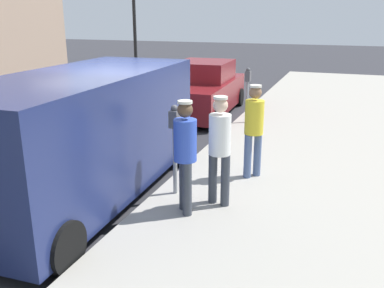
{
  "coord_description": "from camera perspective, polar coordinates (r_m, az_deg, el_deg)",
  "views": [
    {
      "loc": [
        3.89,
        -6.88,
        3.05
      ],
      "look_at": [
        1.65,
        -0.81,
        1.05
      ],
      "focal_mm": 39.31,
      "sensor_mm": 36.0,
      "label": 1
    }
  ],
  "objects": [
    {
      "name": "parked_sedan_ahead",
      "position": [
        13.37,
        1.41,
        7.26
      ],
      "size": [
        2.09,
        4.47,
        1.65
      ],
      "color": "maroon",
      "rests_on": "ground"
    },
    {
      "name": "traffic_light_corner",
      "position": [
        21.45,
        -10.02,
        18.18
      ],
      "size": [
        2.48,
        0.42,
        5.2
      ],
      "color": "black",
      "rests_on": "ground"
    },
    {
      "name": "pedestrian_in_blue",
      "position": [
        6.16,
        -0.93,
        -0.81
      ],
      "size": [
        0.34,
        0.34,
        1.73
      ],
      "color": "#383D47",
      "rests_on": "sidewalk_slab"
    },
    {
      "name": "pedestrian_in_yellow",
      "position": [
        7.66,
        8.4,
        2.53
      ],
      "size": [
        0.34,
        0.34,
        1.71
      ],
      "color": "#4C608C",
      "rests_on": "sidewalk_slab"
    },
    {
      "name": "pedestrian_in_white",
      "position": [
        6.45,
        3.77,
        0.01
      ],
      "size": [
        0.36,
        0.34,
        1.74
      ],
      "color": "#383D47",
      "rests_on": "sidewalk_slab"
    },
    {
      "name": "ground_plane",
      "position": [
        8.47,
        -8.63,
        -4.13
      ],
      "size": [
        80.0,
        80.0,
        0.0
      ],
      "primitive_type": "plane",
      "color": "#2D2D33"
    },
    {
      "name": "sidewalk_slab",
      "position": [
        7.5,
        15.71,
        -6.86
      ],
      "size": [
        5.0,
        32.0,
        0.15
      ],
      "primitive_type": "cube",
      "color": "#9E998E",
      "rests_on": "ground"
    },
    {
      "name": "parking_meter_far",
      "position": [
        11.72,
        7.55,
        7.86
      ],
      "size": [
        0.14,
        0.18,
        1.52
      ],
      "color": "gray",
      "rests_on": "sidewalk_slab"
    },
    {
      "name": "parked_van",
      "position": [
        7.23,
        -14.55,
        1.44
      ],
      "size": [
        2.27,
        5.26,
        2.15
      ],
      "color": "navy",
      "rests_on": "ground"
    },
    {
      "name": "parking_meter_near",
      "position": [
        6.83,
        -2.36,
        1.31
      ],
      "size": [
        0.14,
        0.18,
        1.52
      ],
      "color": "gray",
      "rests_on": "sidewalk_slab"
    }
  ]
}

